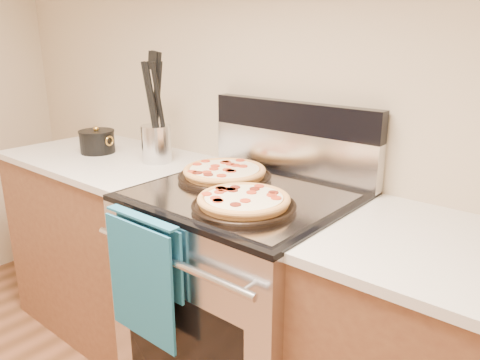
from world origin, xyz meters
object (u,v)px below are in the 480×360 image
Objects in this scene: pepperoni_pizza_back at (225,173)px; utensil_crock at (156,144)px; range_body at (244,306)px; pepperoni_pizza_front at (244,202)px; saucepan at (97,142)px.

pepperoni_pizza_back is 0.46m from utensil_crock.
range_body is at bearing -10.41° from utensil_crock.
pepperoni_pizza_front is (0.11, -0.13, 0.50)m from range_body.
pepperoni_pizza_front is at bearing -8.99° from saucepan.
pepperoni_pizza_back reaches higher than pepperoni_pizza_front.
pepperoni_pizza_front is 0.76m from utensil_crock.
range_body is 0.83m from utensil_crock.
pepperoni_pizza_front is 1.09m from saucepan.
pepperoni_pizza_back is at bearing 2.26° from saucepan.
utensil_crock reaches higher than pepperoni_pizza_front.
pepperoni_pizza_back is 0.33m from pepperoni_pizza_front.
pepperoni_pizza_back is 0.82m from saucepan.
saucepan is (-0.97, 0.04, 0.51)m from range_body.
pepperoni_pizza_back is 1.07× the size of pepperoni_pizza_front.
saucepan is (-0.82, -0.03, 0.01)m from pepperoni_pizza_back.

